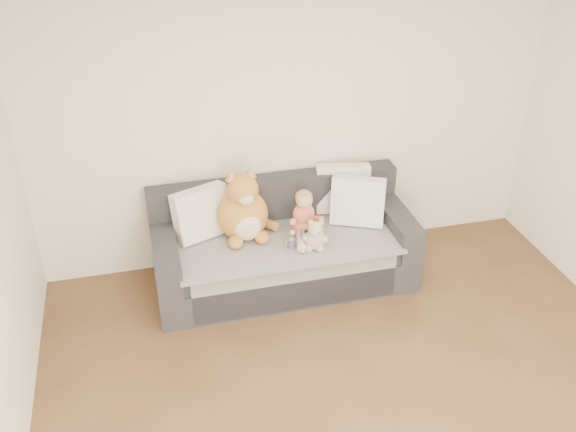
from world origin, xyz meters
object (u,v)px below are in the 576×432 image
object	(u,v)px
sofa	(283,249)
sippy_cup	(291,242)
toddler	(305,218)
plush_cat	(244,211)
teddy_bear	(315,237)

from	to	relation	value
sofa	sippy_cup	distance (m)	0.33
sippy_cup	toddler	bearing A→B (deg)	45.84
sofa	plush_cat	distance (m)	0.52
sofa	plush_cat	bearing A→B (deg)	174.04
sippy_cup	sofa	bearing A→B (deg)	93.25
toddler	plush_cat	distance (m)	0.51
sofa	sippy_cup	bearing A→B (deg)	-86.75
toddler	teddy_bear	distance (m)	0.23
toddler	sippy_cup	xyz separation A→B (m)	(-0.16, -0.16, -0.12)
plush_cat	sofa	bearing A→B (deg)	-10.97
teddy_bear	plush_cat	bearing A→B (deg)	168.98
sofa	sippy_cup	size ratio (longest dim) A/B	20.98
toddler	sippy_cup	world-z (taller)	toddler
teddy_bear	sofa	bearing A→B (deg)	145.37
sofa	toddler	size ratio (longest dim) A/B	5.24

